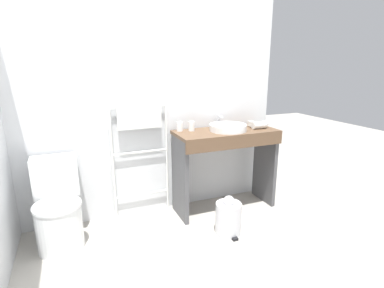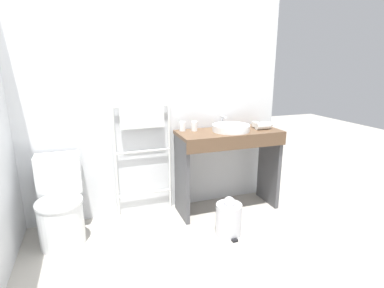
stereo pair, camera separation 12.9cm
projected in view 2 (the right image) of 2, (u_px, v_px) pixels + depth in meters
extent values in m
cube|color=silver|center=(151.00, 94.00, 2.98)|extent=(2.76, 0.12, 2.45)
cylinder|color=white|center=(62.00, 224.00, 2.55)|extent=(0.37, 0.37, 0.38)
cylinder|color=white|center=(59.00, 202.00, 2.50)|extent=(0.38, 0.38, 0.02)
cube|color=white|center=(59.00, 173.00, 2.69)|extent=(0.37, 0.18, 0.36)
cylinder|color=silver|center=(56.00, 154.00, 2.64)|extent=(0.05, 0.05, 0.01)
cylinder|color=white|center=(116.00, 162.00, 2.94)|extent=(0.02, 0.02, 1.16)
cylinder|color=white|center=(170.00, 156.00, 3.11)|extent=(0.02, 0.02, 1.16)
cylinder|color=white|center=(145.00, 193.00, 3.12)|extent=(0.55, 0.02, 0.02)
cylinder|color=white|center=(143.00, 151.00, 3.01)|extent=(0.55, 0.02, 0.02)
cylinder|color=white|center=(141.00, 106.00, 2.89)|extent=(0.55, 0.02, 0.02)
cube|color=silver|center=(142.00, 117.00, 2.89)|extent=(0.43, 0.04, 0.22)
cube|color=brown|center=(229.00, 132.00, 3.03)|extent=(1.05, 0.46, 0.03)
cube|color=brown|center=(239.00, 144.00, 2.85)|extent=(1.05, 0.02, 0.10)
cube|color=#4C4C4F|center=(182.00, 178.00, 2.98)|extent=(0.04, 0.39, 0.82)
cube|color=#4C4C4F|center=(269.00, 167.00, 3.30)|extent=(0.04, 0.39, 0.82)
cylinder|color=white|center=(231.00, 128.00, 3.00)|extent=(0.38, 0.38, 0.07)
cylinder|color=silver|center=(231.00, 125.00, 3.00)|extent=(0.31, 0.31, 0.01)
cylinder|color=silver|center=(222.00, 121.00, 3.19)|extent=(0.02, 0.02, 0.13)
cylinder|color=silver|center=(224.00, 117.00, 3.14)|extent=(0.02, 0.09, 0.02)
cylinder|color=white|center=(182.00, 126.00, 3.01)|extent=(0.07, 0.07, 0.09)
cylinder|color=white|center=(194.00, 126.00, 3.01)|extent=(0.06, 0.06, 0.10)
cylinder|color=white|center=(263.00, 126.00, 3.08)|extent=(0.15, 0.08, 0.08)
cone|color=silver|center=(271.00, 125.00, 3.11)|extent=(0.05, 0.07, 0.07)
cube|color=white|center=(256.00, 124.00, 3.14)|extent=(0.05, 0.09, 0.05)
cylinder|color=silver|center=(229.00, 219.00, 2.71)|extent=(0.23, 0.23, 0.30)
sphere|color=silver|center=(229.00, 202.00, 2.67)|extent=(0.11, 0.11, 0.11)
cube|color=black|center=(235.00, 240.00, 2.63)|extent=(0.05, 0.04, 0.02)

